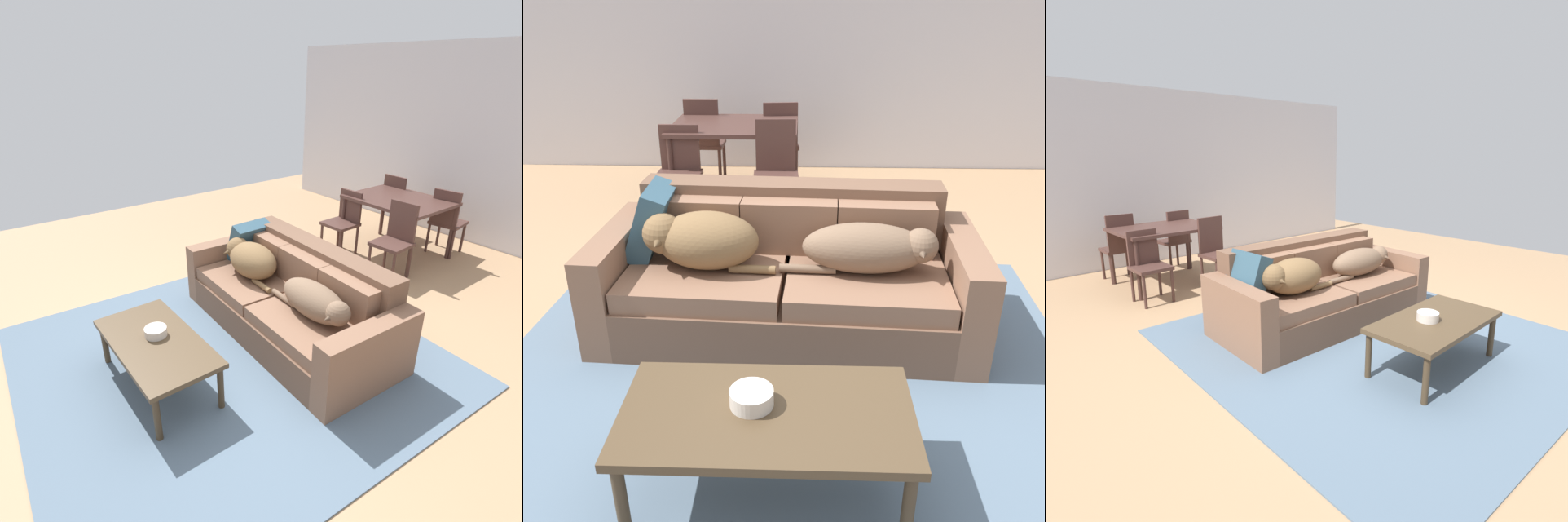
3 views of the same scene
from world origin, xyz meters
The scene contains 14 objects.
ground_plane centered at (0.00, 0.00, 0.00)m, with size 10.00×10.00×0.00m, color tan.
back_partition centered at (0.00, 4.00, 1.35)m, with size 8.00×0.12×2.70m, color silver.
area_rug centered at (-0.17, -0.41, 0.01)m, with size 3.25×3.38×0.01m, color slate.
couch centered at (-0.16, 0.32, 0.32)m, with size 2.31×1.12×0.83m.
dog_on_left_cushion centered at (-0.67, 0.20, 0.62)m, with size 0.78×0.43×0.34m.
dog_on_right_cushion centered at (0.32, 0.16, 0.59)m, with size 0.90×0.36×0.29m.
throw_pillow_by_left_arm centered at (-1.01, 0.42, 0.64)m, with size 0.15×0.43×0.43m, color #305063.
coffee_table centered at (-0.21, -1.05, 0.38)m, with size 1.16×0.61×0.43m.
bowl_on_coffee_table centered at (-0.27, -1.02, 0.46)m, with size 0.18×0.18×0.07m, color silver.
dining_table centered at (-0.74, 2.69, 0.71)m, with size 1.21×0.98×0.78m.
dining_chair_near_left centered at (-1.21, 2.16, 0.47)m, with size 0.40×0.40×0.85m.
dining_chair_near_right centered at (-0.32, 2.09, 0.51)m, with size 0.42×0.42×0.92m.
dining_chair_far_left centered at (-1.14, 3.22, 0.51)m, with size 0.40×0.40×0.94m.
dining_chair_far_right centered at (-0.33, 3.21, 0.50)m, with size 0.45×0.45×0.91m.
Camera 1 is at (2.47, -2.04, 2.38)m, focal length 29.06 mm.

